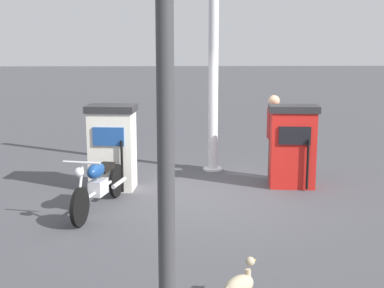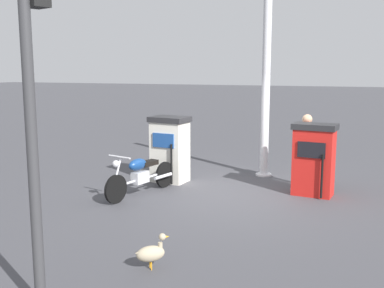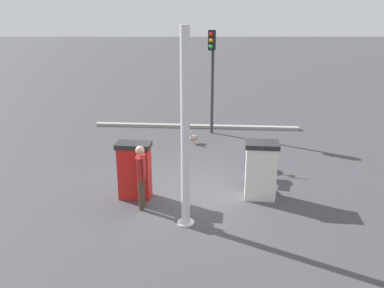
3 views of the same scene
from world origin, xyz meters
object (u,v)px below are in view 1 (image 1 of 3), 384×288
motorcycle_near_pump (99,183)px  canopy_support_pole (213,67)px  attendant_person (273,131)px  wandering_duck (240,285)px  roadside_traffic_light (168,24)px  fuel_pump_near (112,147)px  fuel_pump_far (293,146)px

motorcycle_near_pump → canopy_support_pole: canopy_support_pole is taller
attendant_person → wandering_duck: (5.07, -1.29, -0.70)m
canopy_support_pole → motorcycle_near_pump: bearing=-36.4°
motorcycle_near_pump → roadside_traffic_light: roadside_traffic_light is taller
wandering_duck → canopy_support_pole: size_ratio=0.11×
fuel_pump_near → fuel_pump_far: bearing=90.0°
fuel_pump_far → canopy_support_pole: bearing=-136.1°
fuel_pump_far → motorcycle_near_pump: bearing=-68.5°
fuel_pump_far → fuel_pump_near: bearing=-90.0°
fuel_pump_far → roadside_traffic_light: size_ratio=0.38×
fuel_pump_far → motorcycle_near_pump: 3.59m
fuel_pump_near → canopy_support_pole: (-1.39, 1.91, 1.36)m
motorcycle_near_pump → wandering_duck: motorcycle_near_pump is taller
attendant_person → motorcycle_near_pump: bearing=-58.0°
fuel_pump_near → roadside_traffic_light: bearing=10.2°
fuel_pump_near → motorcycle_near_pump: 1.35m
canopy_support_pole → fuel_pump_near: bearing=-54.0°
fuel_pump_near → motorcycle_near_pump: (1.31, -0.08, -0.32)m
fuel_pump_near → roadside_traffic_light: roadside_traffic_light is taller
fuel_pump_far → roadside_traffic_light: 6.42m
attendant_person → canopy_support_pole: bearing=-125.1°
wandering_duck → roadside_traffic_light: (1.27, -0.68, 2.45)m
fuel_pump_far → wandering_duck: fuel_pump_far is taller
fuel_pump_far → wandering_duck: 4.74m
fuel_pump_far → canopy_support_pole: (-1.39, -1.34, 1.37)m
wandering_duck → canopy_support_pole: 6.15m
canopy_support_pole → fuel_pump_far: bearing=43.9°
roadside_traffic_light → canopy_support_pole: bearing=173.0°
motorcycle_near_pump → canopy_support_pole: (-2.70, 1.99, 1.68)m
motorcycle_near_pump → roadside_traffic_light: (4.41, 1.11, 2.22)m
motorcycle_near_pump → roadside_traffic_light: 5.06m
attendant_person → roadside_traffic_light: roadside_traffic_light is taller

